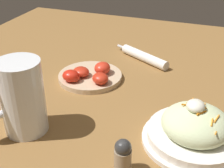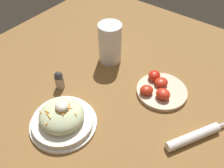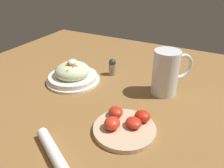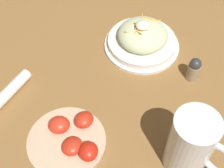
{
  "view_description": "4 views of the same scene",
  "coord_description": "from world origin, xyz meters",
  "px_view_note": "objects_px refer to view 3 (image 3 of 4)",
  "views": [
    {
      "loc": [
        -0.64,
        -0.19,
        0.43
      ],
      "look_at": [
        -0.0,
        0.05,
        0.05
      ],
      "focal_mm": 49.73,
      "sensor_mm": 36.0,
      "label": 1
    },
    {
      "loc": [
        0.31,
        -0.44,
        0.66
      ],
      "look_at": [
        -0.04,
        0.02,
        0.07
      ],
      "focal_mm": 38.44,
      "sensor_mm": 36.0,
      "label": 2
    },
    {
      "loc": [
        0.56,
        0.36,
        0.44
      ],
      "look_at": [
        -0.05,
        0.03,
        0.06
      ],
      "focal_mm": 36.03,
      "sensor_mm": 36.0,
      "label": 3
    },
    {
      "loc": [
        -0.02,
        0.5,
        0.69
      ],
      "look_at": [
        -0.01,
        0.03,
        0.08
      ],
      "focal_mm": 51.48,
      "sensor_mm": 36.0,
      "label": 4
    }
  ],
  "objects_px": {
    "salad_plate": "(73,74)",
    "beer_mug": "(166,74)",
    "salt_shaker": "(112,67)",
    "napkin_roll": "(54,153)",
    "tomato_plate": "(125,125)"
  },
  "relations": [
    {
      "from": "tomato_plate",
      "to": "napkin_roll",
      "type": "bearing_deg",
      "value": -31.9
    },
    {
      "from": "beer_mug",
      "to": "tomato_plate",
      "type": "xyz_separation_m",
      "value": [
        0.26,
        -0.04,
        -0.06
      ]
    },
    {
      "from": "salad_plate",
      "to": "salt_shaker",
      "type": "xyz_separation_m",
      "value": [
        -0.13,
        0.12,
        0.0
      ]
    },
    {
      "from": "napkin_roll",
      "to": "tomato_plate",
      "type": "height_order",
      "value": "tomato_plate"
    },
    {
      "from": "salad_plate",
      "to": "beer_mug",
      "type": "xyz_separation_m",
      "value": [
        -0.09,
        0.36,
        0.04
      ]
    },
    {
      "from": "beer_mug",
      "to": "napkin_roll",
      "type": "xyz_separation_m",
      "value": [
        0.45,
        -0.16,
        -0.06
      ]
    },
    {
      "from": "salad_plate",
      "to": "beer_mug",
      "type": "distance_m",
      "value": 0.37
    },
    {
      "from": "salad_plate",
      "to": "tomato_plate",
      "type": "height_order",
      "value": "salad_plate"
    },
    {
      "from": "napkin_roll",
      "to": "beer_mug",
      "type": "bearing_deg",
      "value": 160.8
    },
    {
      "from": "beer_mug",
      "to": "salt_shaker",
      "type": "relative_size",
      "value": 2.3
    },
    {
      "from": "salad_plate",
      "to": "beer_mug",
      "type": "bearing_deg",
      "value": 103.48
    },
    {
      "from": "beer_mug",
      "to": "salt_shaker",
      "type": "height_order",
      "value": "beer_mug"
    },
    {
      "from": "salt_shaker",
      "to": "beer_mug",
      "type": "bearing_deg",
      "value": 79.35
    },
    {
      "from": "salad_plate",
      "to": "napkin_roll",
      "type": "height_order",
      "value": "salad_plate"
    },
    {
      "from": "beer_mug",
      "to": "salad_plate",
      "type": "bearing_deg",
      "value": -76.52
    }
  ]
}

